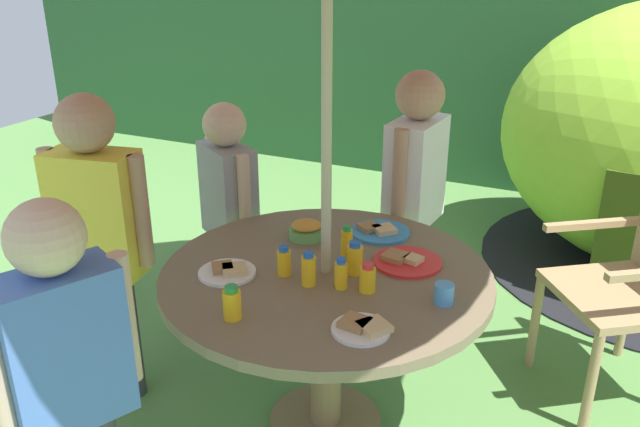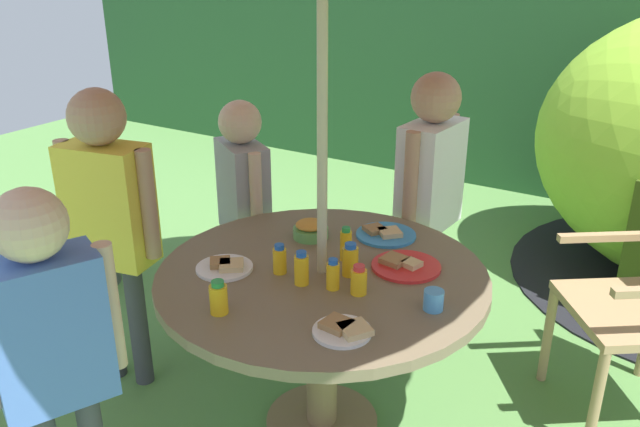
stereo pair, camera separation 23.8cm
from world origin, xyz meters
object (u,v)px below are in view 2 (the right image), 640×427
Objects in this scene: child_in_blue_shirt at (49,332)px; plate_mid_right at (405,265)px; juice_bottle_mid_left at (346,244)px; juice_bottle_center_front at (359,281)px; potted_plant at (85,234)px; child_in_white_shirt at (431,176)px; child_in_grey_shirt at (243,189)px; plate_far_left at (385,234)px; juice_bottle_near_right at (302,269)px; plate_front_edge at (225,267)px; plate_far_right at (344,329)px; juice_bottle_back_edge at (219,298)px; juice_bottle_center_back at (333,275)px; child_in_yellow_shirt at (109,205)px; cup_near at (434,300)px; juice_bottle_spot_a at (350,260)px; juice_bottle_near_left at (280,260)px; garden_table at (322,300)px; snack_bowl at (311,230)px.

plate_mid_right is (0.64, 1.02, -0.07)m from child_in_blue_shirt.
juice_bottle_center_front is at bearing -51.01° from juice_bottle_mid_left.
juice_bottle_mid_left is at bearing -6.55° from potted_plant.
child_in_white_shirt is 0.86m from child_in_grey_shirt.
juice_bottle_near_right is at bearing -98.07° from plate_far_left.
child_in_grey_shirt is at bearing 122.36° from plate_front_edge.
juice_bottle_back_edge is at bearing -165.39° from plate_far_right.
plate_far_left is 1.96× the size of juice_bottle_near_right.
plate_far_left is 0.49m from juice_bottle_center_back.
juice_bottle_near_right is at bearing 10.49° from plate_front_edge.
child_in_grey_shirt is 0.65m from child_in_yellow_shirt.
juice_bottle_center_back is at bearing -6.14° from child_in_yellow_shirt.
child_in_blue_shirt reaches higher than plate_far_left.
juice_bottle_near_right reaches higher than cup_near.
potted_plant is 1.13m from child_in_grey_shirt.
plate_mid_right is 0.21m from juice_bottle_spot_a.
juice_bottle_center_front is at bearing 9.92° from juice_bottle_center_back.
child_in_blue_shirt is 10.79× the size of juice_bottle_near_left.
potted_plant is 5.39× the size of juice_bottle_center_front.
plate_mid_right is 2.41× the size of juice_bottle_center_front.
garden_table is 10.71× the size of juice_bottle_center_back.
juice_bottle_spot_a reaches higher than juice_bottle_near_left.
juice_bottle_back_edge is at bearing -28.79° from child_in_yellow_shirt.
child_in_white_shirt is 18.84× the size of cup_near.
child_in_grey_shirt is 8.74× the size of juice_bottle_mid_left.
child_in_blue_shirt is 1.21m from plate_mid_right.
snack_bowl is at bearing -18.63° from child_in_white_shirt.
child_in_blue_shirt is at bearing -121.90° from plate_mid_right.
juice_bottle_mid_left is at bearing -24.55° from snack_bowl.
plate_far_right is (0.96, -0.75, -0.03)m from child_in_grey_shirt.
juice_bottle_center_front is at bearing 2.22° from child_in_grey_shirt.
juice_bottle_center_front is (1.07, 0.11, -0.09)m from child_in_yellow_shirt.
child_in_blue_shirt is 1.09m from snack_bowl.
juice_bottle_back_edge is at bearing -54.43° from plate_front_edge.
juice_bottle_mid_left is 0.12m from juice_bottle_spot_a.
plate_front_edge is 1.86× the size of juice_bottle_near_left.
plate_far_left is at bearing 56.95° from plate_front_edge.
cup_near is at bearing 7.45° from juice_bottle_center_front.
juice_bottle_near_left is at bearing -110.93° from plate_far_left.
potted_plant is 1.91m from juice_bottle_spot_a.
plate_mid_right is at bearing 49.37° from juice_bottle_near_right.
child_in_blue_shirt is 0.85m from plate_far_right.
snack_bowl is at bearing 73.56° from plate_front_edge.
potted_plant is at bearing -69.79° from child_in_white_shirt.
juice_bottle_mid_left is (0.03, 0.13, 0.18)m from garden_table.
juice_bottle_near_right is at bearing -14.57° from juice_bottle_near_left.
juice_bottle_near_right is (0.29, 0.05, 0.05)m from plate_front_edge.
cup_near is (0.75, 0.13, 0.02)m from plate_front_edge.
garden_table is 0.87m from child_in_white_shirt.
juice_bottle_back_edge is (0.06, -0.64, 0.02)m from snack_bowl.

